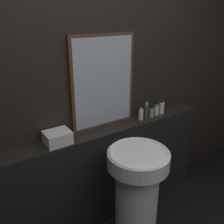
{
  "coord_description": "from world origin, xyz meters",
  "views": [
    {
      "loc": [
        -0.97,
        -0.16,
        1.85
      ],
      "look_at": [
        0.06,
        1.38,
        1.1
      ],
      "focal_mm": 40.0,
      "sensor_mm": 36.0,
      "label": 1
    }
  ],
  "objects_px": {
    "mirror": "(103,83)",
    "conditioner_bottle": "(146,111)",
    "shampoo_bottle": "(141,114)",
    "body_wash_bottle": "(157,110)",
    "lotion_bottle": "(151,111)",
    "towel_stack": "(58,137)",
    "pedestal_sink": "(137,196)",
    "hand_soap_bottle": "(162,107)"
  },
  "relations": [
    {
      "from": "shampoo_bottle",
      "to": "body_wash_bottle",
      "type": "height_order",
      "value": "shampoo_bottle"
    },
    {
      "from": "conditioner_bottle",
      "to": "body_wash_bottle",
      "type": "distance_m",
      "value": 0.14
    },
    {
      "from": "towel_stack",
      "to": "conditioner_bottle",
      "type": "height_order",
      "value": "conditioner_bottle"
    },
    {
      "from": "conditioner_bottle",
      "to": "towel_stack",
      "type": "bearing_deg",
      "value": -180.0
    },
    {
      "from": "towel_stack",
      "to": "body_wash_bottle",
      "type": "xyz_separation_m",
      "value": [
        1.02,
        0.0,
        -0.0
      ]
    },
    {
      "from": "towel_stack",
      "to": "lotion_bottle",
      "type": "relative_size",
      "value": 1.77
    },
    {
      "from": "towel_stack",
      "to": "lotion_bottle",
      "type": "bearing_deg",
      "value": 0.0
    },
    {
      "from": "pedestal_sink",
      "to": "towel_stack",
      "type": "bearing_deg",
      "value": 134.27
    },
    {
      "from": "body_wash_bottle",
      "to": "mirror",
      "type": "bearing_deg",
      "value": 171.99
    },
    {
      "from": "pedestal_sink",
      "to": "towel_stack",
      "type": "distance_m",
      "value": 0.77
    },
    {
      "from": "mirror",
      "to": "towel_stack",
      "type": "xyz_separation_m",
      "value": [
        -0.47,
        -0.08,
        -0.34
      ]
    },
    {
      "from": "lotion_bottle",
      "to": "mirror",
      "type": "bearing_deg",
      "value": 170.91
    },
    {
      "from": "shampoo_bottle",
      "to": "conditioner_bottle",
      "type": "distance_m",
      "value": 0.07
    },
    {
      "from": "pedestal_sink",
      "to": "shampoo_bottle",
      "type": "relative_size",
      "value": 8.26
    },
    {
      "from": "mirror",
      "to": "conditioner_bottle",
      "type": "xyz_separation_m",
      "value": [
        0.42,
        -0.08,
        -0.32
      ]
    },
    {
      "from": "pedestal_sink",
      "to": "lotion_bottle",
      "type": "distance_m",
      "value": 0.82
    },
    {
      "from": "hand_soap_bottle",
      "to": "body_wash_bottle",
      "type": "bearing_deg",
      "value": 180.0
    },
    {
      "from": "shampoo_bottle",
      "to": "conditioner_bottle",
      "type": "xyz_separation_m",
      "value": [
        0.06,
        0.0,
        0.02
      ]
    },
    {
      "from": "lotion_bottle",
      "to": "body_wash_bottle",
      "type": "height_order",
      "value": "lotion_bottle"
    },
    {
      "from": "mirror",
      "to": "hand_soap_bottle",
      "type": "height_order",
      "value": "mirror"
    },
    {
      "from": "towel_stack",
      "to": "conditioner_bottle",
      "type": "xyz_separation_m",
      "value": [
        0.89,
        0.0,
        0.02
      ]
    },
    {
      "from": "lotion_bottle",
      "to": "body_wash_bottle",
      "type": "bearing_deg",
      "value": 0.0
    },
    {
      "from": "lotion_bottle",
      "to": "body_wash_bottle",
      "type": "relative_size",
      "value": 1.06
    },
    {
      "from": "mirror",
      "to": "body_wash_bottle",
      "type": "relative_size",
      "value": 7.64
    },
    {
      "from": "pedestal_sink",
      "to": "towel_stack",
      "type": "xyz_separation_m",
      "value": [
        -0.44,
        0.45,
        0.45
      ]
    },
    {
      "from": "mirror",
      "to": "conditioner_bottle",
      "type": "height_order",
      "value": "mirror"
    },
    {
      "from": "pedestal_sink",
      "to": "lotion_bottle",
      "type": "relative_size",
      "value": 8.36
    },
    {
      "from": "pedestal_sink",
      "to": "body_wash_bottle",
      "type": "bearing_deg",
      "value": 37.2
    },
    {
      "from": "mirror",
      "to": "conditioner_bottle",
      "type": "distance_m",
      "value": 0.54
    },
    {
      "from": "conditioner_bottle",
      "to": "body_wash_bottle",
      "type": "xyz_separation_m",
      "value": [
        0.13,
        0.0,
        -0.02
      ]
    },
    {
      "from": "body_wash_bottle",
      "to": "hand_soap_bottle",
      "type": "xyz_separation_m",
      "value": [
        0.07,
        0.0,
        0.02
      ]
    },
    {
      "from": "shampoo_bottle",
      "to": "conditioner_bottle",
      "type": "relative_size",
      "value": 0.71
    },
    {
      "from": "lotion_bottle",
      "to": "towel_stack",
      "type": "bearing_deg",
      "value": 180.0
    },
    {
      "from": "towel_stack",
      "to": "lotion_bottle",
      "type": "distance_m",
      "value": 0.96
    },
    {
      "from": "mirror",
      "to": "body_wash_bottle",
      "type": "height_order",
      "value": "mirror"
    },
    {
      "from": "shampoo_bottle",
      "to": "lotion_bottle",
      "type": "relative_size",
      "value": 1.01
    },
    {
      "from": "conditioner_bottle",
      "to": "hand_soap_bottle",
      "type": "bearing_deg",
      "value": 0.0
    },
    {
      "from": "mirror",
      "to": "shampoo_bottle",
      "type": "bearing_deg",
      "value": -12.31
    },
    {
      "from": "conditioner_bottle",
      "to": "shampoo_bottle",
      "type": "bearing_deg",
      "value": 180.0
    },
    {
      "from": "pedestal_sink",
      "to": "mirror",
      "type": "distance_m",
      "value": 0.95
    },
    {
      "from": "mirror",
      "to": "shampoo_bottle",
      "type": "distance_m",
      "value": 0.5
    },
    {
      "from": "conditioner_bottle",
      "to": "mirror",
      "type": "bearing_deg",
      "value": 169.49
    }
  ]
}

